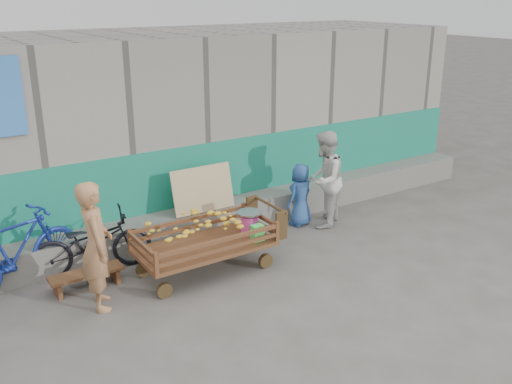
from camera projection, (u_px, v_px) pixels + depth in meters
ground at (268, 304)px, 7.01m from camera, size 80.00×80.00×0.00m
building_wall at (136, 126)px, 9.73m from camera, size 12.00×3.50×3.00m
banana_cart at (202, 234)px, 7.62m from camera, size 2.01×0.92×0.86m
bench at (87, 276)px, 7.35m from camera, size 0.94×0.28×0.23m
vendor_man at (96, 246)px, 6.73m from camera, size 0.49×0.65×1.60m
woman at (324, 179)px, 9.15m from camera, size 0.97×0.93×1.58m
child at (300, 195)px, 9.26m from camera, size 0.58×0.46×1.04m
bicycle_dark at (92, 243)px, 7.72m from camera, size 1.68×0.84×0.84m
bicycle_blue at (16, 252)px, 7.19m from camera, size 1.86×1.05×1.08m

